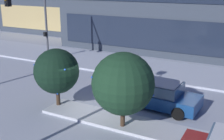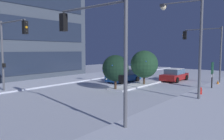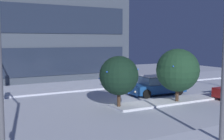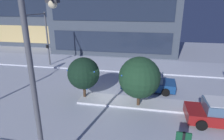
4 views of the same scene
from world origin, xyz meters
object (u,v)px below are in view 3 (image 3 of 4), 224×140
Objects in this scene: car_far at (156,86)px; decorated_tree_left_of_median at (119,76)px; street_lamp_arched at (207,25)px; decorated_tree_median at (178,70)px.

decorated_tree_left_of_median reaches higher than car_far.
car_far is 0.63× the size of street_lamp_arched.
street_lamp_arched is at bearing -85.23° from decorated_tree_left_of_median.
decorated_tree_left_of_median is (-0.54, 6.45, -2.82)m from street_lamp_arched.
street_lamp_arched is at bearing -122.05° from decorated_tree_median.
street_lamp_arched reaches higher than decorated_tree_left_of_median.
decorated_tree_median is (-0.64, -3.14, 1.54)m from car_far.
decorated_tree_median is (3.68, 5.88, -2.64)m from street_lamp_arched.
decorated_tree_median reaches higher than car_far.
car_far is at bearing 78.44° from decorated_tree_median.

